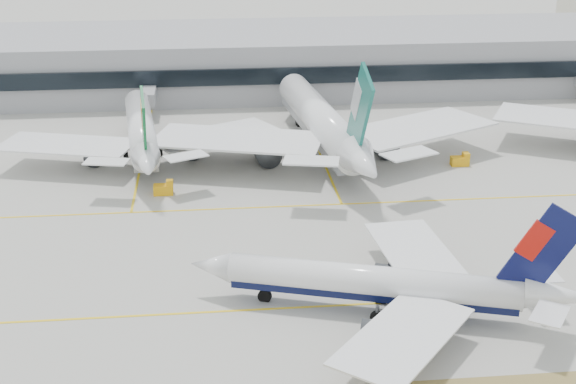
{
  "coord_description": "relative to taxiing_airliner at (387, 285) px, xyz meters",
  "views": [
    {
      "loc": [
        -8.31,
        -98.16,
        54.02
      ],
      "look_at": [
        3.63,
        18.0,
        7.5
      ],
      "focal_mm": 50.0,
      "sensor_mm": 36.0,
      "label": 1
    }
  ],
  "objects": [
    {
      "name": "ground",
      "position": [
        -13.94,
        7.68,
        -4.25
      ],
      "size": [
        3000.0,
        3000.0,
        0.0
      ],
      "primitive_type": "plane",
      "color": "#A6A39B",
      "rests_on": "ground"
    },
    {
      "name": "taxiing_airliner",
      "position": [
        0.0,
        0.0,
        0.0
      ],
      "size": [
        51.11,
        43.45,
        17.62
      ],
      "rotation": [
        0.0,
        0.0,
        2.83
      ],
      "color": "white",
      "rests_on": "ground"
    },
    {
      "name": "widebody_eva",
      "position": [
        -35.86,
        66.25,
        1.17
      ],
      "size": [
        56.9,
        56.0,
        20.4
      ],
      "rotation": [
        0.0,
        0.0,
        1.68
      ],
      "color": "white",
      "rests_on": "ground"
    },
    {
      "name": "widebody_cathay",
      "position": [
        0.69,
        63.49,
        2.54
      ],
      "size": [
        71.23,
        70.07,
        25.52
      ],
      "rotation": [
        0.0,
        0.0,
        1.68
      ],
      "color": "white",
      "rests_on": "ground"
    },
    {
      "name": "terminal",
      "position": [
        -13.94,
        122.52,
        3.25
      ],
      "size": [
        280.0,
        43.1,
        15.0
      ],
      "color": "gray",
      "rests_on": "ground"
    },
    {
      "name": "gse_c",
      "position": [
        27.17,
        55.19,
        -3.2
      ],
      "size": [
        3.55,
        2.0,
        2.6
      ],
      "color": "#E69F0C",
      "rests_on": "ground"
    },
    {
      "name": "gse_b",
      "position": [
        -30.74,
        45.66,
        -3.2
      ],
      "size": [
        3.55,
        2.0,
        2.6
      ],
      "color": "#E69F0C",
      "rests_on": "ground"
    }
  ]
}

